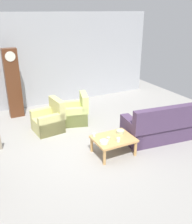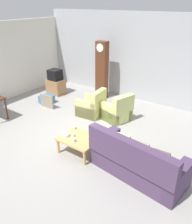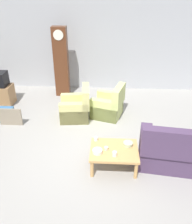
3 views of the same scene
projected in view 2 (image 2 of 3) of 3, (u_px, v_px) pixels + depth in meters
name	position (u px, v px, depth m)	size (l,w,h in m)	color
ground_plane	(80.00, 137.00, 6.59)	(10.40, 10.40, 0.00)	#999691
garage_door_wall	(140.00, 58.00, 8.53)	(8.40, 0.16, 3.20)	#ADAFB5
couch_floral	(136.00, 162.00, 5.00)	(2.19, 1.13, 1.04)	#4C3856
armchair_olive_near	(92.00, 107.00, 7.74)	(0.86, 0.83, 0.92)	#CCC67A
armchair_olive_far	(117.00, 112.00, 7.40)	(0.98, 0.96, 0.92)	#CFDA7E
coffee_table_wood	(79.00, 140.00, 5.79)	(0.96, 0.76, 0.43)	tan
grandfather_clock	(102.00, 70.00, 8.85)	(0.44, 0.30, 2.19)	#562D19
tv_stand_cabinet	(56.00, 87.00, 9.55)	(0.68, 0.52, 0.60)	#997047
tv_crt	(55.00, 75.00, 9.32)	(0.48, 0.44, 0.42)	black
framed_picture_leaning	(47.00, 101.00, 8.32)	(0.60, 0.05, 0.47)	gray
storage_box_blue	(47.00, 99.00, 8.73)	(0.46, 0.44, 0.29)	teal
cup_white_porcelain	(74.00, 140.00, 5.59)	(0.09, 0.09, 0.10)	white
cup_blue_rimmed	(74.00, 128.00, 6.15)	(0.08, 0.08, 0.08)	silver
cup_cream_tall	(73.00, 135.00, 5.81)	(0.08, 0.08, 0.07)	beige
bowl_white_stacked	(66.00, 135.00, 5.83)	(0.19, 0.19, 0.07)	white
bowl_shallow_green	(92.00, 138.00, 5.71)	(0.20, 0.20, 0.07)	#B2C69E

